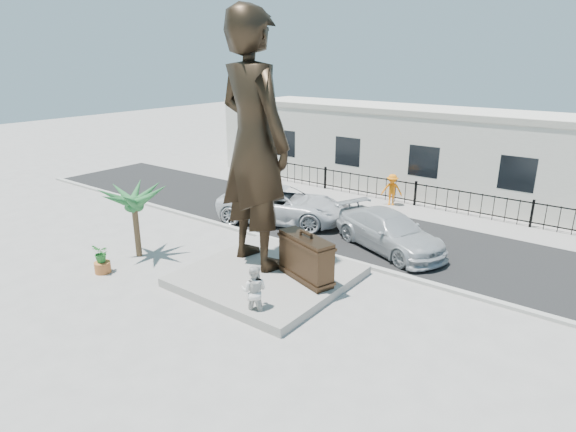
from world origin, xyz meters
name	(u,v)px	position (x,y,z in m)	size (l,w,h in m)	color
ground	(250,301)	(0.00, 0.00, 0.00)	(100.00, 100.00, 0.00)	#9E9991
street	(370,231)	(0.00, 8.00, 0.01)	(40.00, 7.00, 0.01)	black
curb	(327,255)	(0.00, 4.50, 0.06)	(40.00, 0.25, 0.12)	#A5A399
far_sidewalk	(408,209)	(0.00, 12.00, 0.01)	(40.00, 2.50, 0.02)	#9E9991
plinth	(268,276)	(-0.50, 1.50, 0.15)	(5.20, 5.20, 0.30)	gray
fence	(415,194)	(0.00, 12.80, 0.60)	(22.00, 0.10, 1.20)	black
building	(447,151)	(0.00, 17.00, 2.20)	(28.00, 7.00, 4.40)	silver
statue	(254,143)	(-1.41, 1.99, 4.60)	(3.14, 2.06, 8.60)	black
suitcase	(306,258)	(0.85, 1.85, 1.06)	(2.15, 0.68, 1.51)	#312114
tourist	(254,291)	(0.74, -0.61, 0.83)	(0.81, 0.63, 1.67)	silver
car_white	(282,204)	(-3.94, 6.71, 0.82)	(2.70, 5.86, 1.63)	silver
car_silver	(389,231)	(1.56, 6.59, 0.75)	(2.07, 5.10, 1.48)	#AFB3B4
worker	(392,190)	(-1.00, 12.13, 0.83)	(1.05, 0.60, 1.62)	orange
palm_tree	(139,256)	(-5.82, 0.14, 0.00)	(1.80, 1.80, 3.20)	#215C2C
planter	(103,267)	(-5.57, -1.59, 0.20)	(0.56, 0.56, 0.40)	#AF612E
shrub	(101,253)	(-5.57, -1.59, 0.73)	(0.60, 0.52, 0.67)	#246E27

